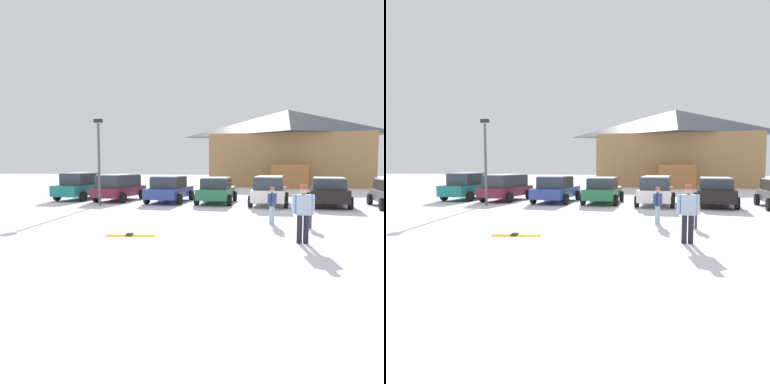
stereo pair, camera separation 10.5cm
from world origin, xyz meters
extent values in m
plane|color=white|center=(0.00, 0.00, 0.00)|extent=(160.00, 160.00, 0.00)
cube|color=#9E7749|center=(3.82, 32.17, 2.85)|extent=(17.01, 8.88, 5.70)
pyramid|color=#414550|center=(3.82, 32.17, 7.16)|extent=(17.63, 9.50, 2.91)
cube|color=#AC703A|center=(4.01, 27.16, 1.20)|extent=(3.67, 1.94, 2.40)
cube|color=#1B7A76|center=(-9.61, 11.70, 0.66)|extent=(1.81, 4.50, 0.68)
cube|color=#2D3842|center=(-9.61, 11.48, 1.37)|extent=(1.57, 2.35, 0.74)
cube|color=white|center=(-9.61, 11.48, 1.77)|extent=(1.46, 2.23, 0.06)
cylinder|color=black|center=(-10.58, 13.08, 0.32)|extent=(0.23, 0.64, 0.64)
cylinder|color=black|center=(-8.69, 13.10, 0.32)|extent=(0.23, 0.64, 0.64)
cylinder|color=black|center=(-10.54, 10.30, 0.32)|extent=(0.23, 0.64, 0.64)
cylinder|color=black|center=(-8.65, 10.33, 0.32)|extent=(0.23, 0.64, 0.64)
cube|color=maroon|center=(-6.71, 11.52, 0.61)|extent=(1.98, 4.22, 0.58)
cube|color=#2D3842|center=(-6.72, 11.44, 1.27)|extent=(1.71, 3.22, 0.74)
cube|color=white|center=(-6.72, 11.44, 1.67)|extent=(1.60, 3.06, 0.06)
cylinder|color=black|center=(-7.58, 12.85, 0.32)|extent=(0.26, 0.65, 0.64)
cylinder|color=black|center=(-5.70, 12.74, 0.32)|extent=(0.26, 0.65, 0.64)
cylinder|color=black|center=(-7.73, 10.30, 0.32)|extent=(0.26, 0.65, 0.64)
cylinder|color=black|center=(-5.85, 10.19, 0.32)|extent=(0.26, 0.65, 0.64)
cube|color=#2E4494|center=(-3.28, 11.51, 0.62)|extent=(1.94, 4.52, 0.59)
cube|color=#2D3842|center=(-3.28, 11.29, 1.24)|extent=(1.68, 2.36, 0.66)
cube|color=white|center=(-3.28, 11.29, 1.60)|extent=(1.57, 2.24, 0.06)
cylinder|color=black|center=(-4.31, 12.89, 0.32)|extent=(0.23, 0.64, 0.64)
cylinder|color=black|center=(-2.30, 12.92, 0.32)|extent=(0.23, 0.64, 0.64)
cylinder|color=black|center=(-4.26, 10.10, 0.32)|extent=(0.23, 0.64, 0.64)
cylinder|color=black|center=(-2.25, 10.14, 0.32)|extent=(0.23, 0.64, 0.64)
cube|color=#256F45|center=(-0.36, 11.67, 0.62)|extent=(1.86, 4.32, 0.60)
cube|color=#2D3842|center=(-0.36, 11.45, 1.21)|extent=(1.60, 2.26, 0.58)
cube|color=white|center=(-0.36, 11.45, 1.53)|extent=(1.49, 2.15, 0.06)
cylinder|color=black|center=(-1.34, 12.97, 0.32)|extent=(0.24, 0.65, 0.64)
cylinder|color=black|center=(0.55, 13.02, 0.32)|extent=(0.24, 0.65, 0.64)
cylinder|color=black|center=(-1.27, 10.32, 0.32)|extent=(0.24, 0.65, 0.64)
cylinder|color=black|center=(0.62, 10.37, 0.32)|extent=(0.24, 0.65, 0.64)
cube|color=white|center=(2.75, 11.40, 0.64)|extent=(1.79, 4.64, 0.64)
cube|color=#2D3842|center=(2.75, 11.31, 1.28)|extent=(1.57, 3.53, 0.64)
cube|color=white|center=(2.75, 11.31, 1.63)|extent=(1.46, 3.35, 0.06)
cylinder|color=black|center=(1.85, 12.85, 0.32)|extent=(0.23, 0.64, 0.64)
cylinder|color=black|center=(3.71, 12.82, 0.32)|extent=(0.23, 0.64, 0.64)
cylinder|color=black|center=(1.80, 9.99, 0.32)|extent=(0.23, 0.64, 0.64)
cylinder|color=black|center=(3.66, 9.96, 0.32)|extent=(0.23, 0.64, 0.64)
cube|color=black|center=(5.92, 11.83, 0.65)|extent=(2.11, 4.60, 0.67)
cube|color=#2D3842|center=(5.91, 11.61, 1.27)|extent=(1.77, 2.43, 0.55)
cube|color=white|center=(5.91, 11.61, 1.57)|extent=(1.66, 2.30, 0.06)
cylinder|color=black|center=(4.99, 13.28, 0.32)|extent=(0.25, 0.65, 0.64)
cylinder|color=black|center=(7.00, 13.18, 0.32)|extent=(0.25, 0.65, 0.64)
cylinder|color=black|center=(4.84, 10.49, 0.32)|extent=(0.25, 0.65, 0.64)
cylinder|color=black|center=(6.86, 10.39, 0.32)|extent=(0.25, 0.65, 0.64)
cylinder|color=black|center=(8.33, 13.05, 0.32)|extent=(0.23, 0.64, 0.64)
cylinder|color=black|center=(8.28, 10.20, 0.32)|extent=(0.23, 0.64, 0.64)
cylinder|color=#221D2C|center=(4.18, 1.57, 0.41)|extent=(0.15, 0.15, 0.82)
cylinder|color=#221D2C|center=(4.00, 1.55, 0.41)|extent=(0.15, 0.15, 0.82)
cube|color=#9EB6D4|center=(4.09, 1.56, 1.11)|extent=(0.42, 0.28, 0.58)
cylinder|color=#9EB6D4|center=(4.34, 1.59, 1.12)|extent=(0.11, 0.11, 0.55)
cylinder|color=#9EB6D4|center=(3.83, 1.54, 1.12)|extent=(0.11, 0.11, 0.55)
sphere|color=tan|center=(4.09, 1.56, 1.50)|extent=(0.21, 0.21, 0.21)
cylinder|color=#B43B38|center=(4.09, 1.56, 1.62)|extent=(0.20, 0.20, 0.10)
cylinder|color=#343551|center=(4.37, 4.16, 0.24)|extent=(0.09, 0.09, 0.49)
cylinder|color=#343551|center=(4.47, 4.13, 0.24)|extent=(0.09, 0.09, 0.49)
cube|color=orange|center=(4.42, 4.15, 0.66)|extent=(0.26, 0.20, 0.34)
cylinder|color=orange|center=(4.27, 4.18, 0.67)|extent=(0.07, 0.07, 0.33)
cylinder|color=orange|center=(4.57, 4.11, 0.67)|extent=(0.07, 0.07, 0.33)
sphere|color=tan|center=(4.42, 4.15, 0.89)|extent=(0.12, 0.12, 0.12)
cylinder|color=green|center=(4.42, 4.15, 0.96)|extent=(0.12, 0.12, 0.06)
cylinder|color=#9FB8C1|center=(3.08, 4.70, 0.35)|extent=(0.13, 0.13, 0.69)
cylinder|color=#9FB8C1|center=(3.15, 4.84, 0.35)|extent=(0.13, 0.13, 0.69)
cube|color=navy|center=(3.12, 4.77, 0.94)|extent=(0.33, 0.39, 0.49)
cylinder|color=navy|center=(3.02, 4.58, 0.95)|extent=(0.09, 0.09, 0.46)
cylinder|color=navy|center=(3.21, 4.96, 0.95)|extent=(0.09, 0.09, 0.46)
sphere|color=tan|center=(3.12, 4.77, 1.27)|extent=(0.18, 0.18, 0.18)
cylinder|color=#BB3C35|center=(3.12, 4.77, 1.36)|extent=(0.17, 0.17, 0.08)
cube|color=#EFAF11|center=(-1.12, 1.34, 0.01)|extent=(1.55, 0.46, 0.02)
cube|color=black|center=(-1.17, 1.33, 0.05)|extent=(0.21, 0.13, 0.06)
cube|color=#EFAF11|center=(-1.07, 1.15, 0.01)|extent=(1.55, 0.46, 0.02)
cube|color=black|center=(-1.12, 1.13, 0.05)|extent=(0.21, 0.13, 0.06)
cylinder|color=#515459|center=(-6.48, 8.59, 2.29)|extent=(0.14, 0.14, 4.57)
cube|color=#232326|center=(-6.48, 8.59, 4.72)|extent=(0.44, 0.24, 0.20)
camera|label=1|loc=(3.55, -8.56, 2.18)|focal=32.00mm
camera|label=2|loc=(3.66, -8.53, 2.18)|focal=32.00mm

